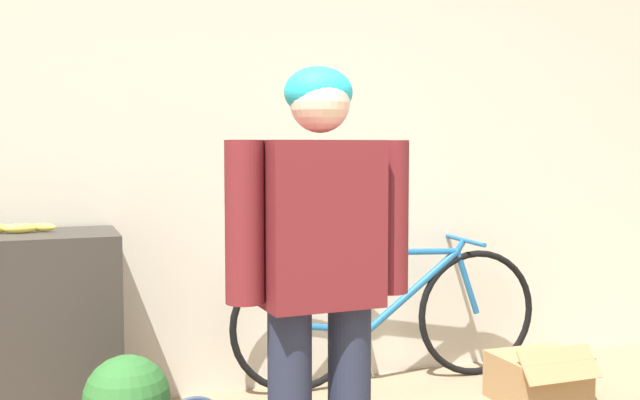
{
  "coord_description": "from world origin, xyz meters",
  "views": [
    {
      "loc": [
        -0.94,
        -1.38,
        1.29
      ],
      "look_at": [
        -0.07,
        0.96,
        1.11
      ],
      "focal_mm": 42.0,
      "sensor_mm": 36.0,
      "label": 1
    }
  ],
  "objects_px": {
    "cardboard_box": "(538,377)",
    "banana": "(18,228)",
    "person": "(320,260)",
    "bicycle": "(390,314)"
  },
  "relations": [
    {
      "from": "banana",
      "to": "cardboard_box",
      "type": "distance_m",
      "value": 2.61
    },
    {
      "from": "banana",
      "to": "bicycle",
      "type": "bearing_deg",
      "value": 1.36
    },
    {
      "from": "banana",
      "to": "cardboard_box",
      "type": "xyz_separation_m",
      "value": [
        2.44,
        -0.46,
        -0.8
      ]
    },
    {
      "from": "cardboard_box",
      "to": "bicycle",
      "type": "bearing_deg",
      "value": 139.62
    },
    {
      "from": "person",
      "to": "banana",
      "type": "height_order",
      "value": "person"
    },
    {
      "from": "person",
      "to": "bicycle",
      "type": "relative_size",
      "value": 0.89
    },
    {
      "from": "bicycle",
      "to": "cardboard_box",
      "type": "bearing_deg",
      "value": -36.9
    },
    {
      "from": "person",
      "to": "cardboard_box",
      "type": "xyz_separation_m",
      "value": [
        1.46,
        0.75,
        -0.78
      ]
    },
    {
      "from": "cardboard_box",
      "to": "banana",
      "type": "bearing_deg",
      "value": 169.3
    },
    {
      "from": "bicycle",
      "to": "banana",
      "type": "bearing_deg",
      "value": -175.15
    }
  ]
}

